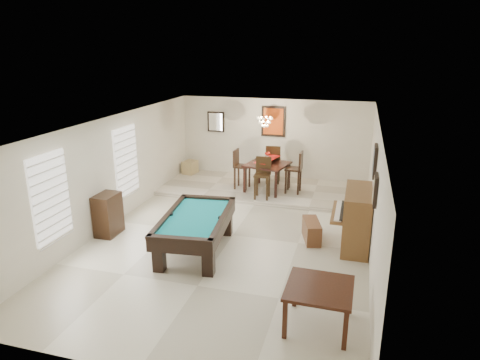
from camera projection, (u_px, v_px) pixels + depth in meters
The scene contains 26 objects.
ground_plane at pixel (233, 236), 9.82m from camera, with size 6.00×9.00×0.02m, color beige.
wall_back at pixel (273, 140), 13.55m from camera, with size 6.00×0.04×2.60m, color silver.
wall_front at pixel (129, 287), 5.29m from camera, with size 6.00×0.04×2.60m, color silver.
wall_left at pixel (112, 171), 10.20m from camera, with size 0.04×9.00×2.60m, color silver.
wall_right at pixel (374, 194), 8.65m from camera, with size 0.04×9.00×2.60m, color silver.
ceiling at pixel (232, 123), 9.03m from camera, with size 6.00×9.00×0.04m, color white.
dining_step at pixel (264, 189), 12.78m from camera, with size 6.00×2.50×0.12m, color beige.
window_left_front at pixel (50, 197), 8.14m from camera, with size 0.06×1.00×1.70m, color white.
window_left_rear at pixel (126, 161), 10.71m from camera, with size 0.06×1.00×1.70m, color white.
pool_table at pixel (196, 234), 8.96m from camera, with size 1.26×2.33×0.78m, color black, non-canonical shape.
square_table at pixel (318, 306), 6.55m from camera, with size 1.00×1.00×0.69m, color black, non-canonical shape.
upright_piano at pixel (350, 218), 9.17m from camera, with size 0.85×1.51×1.26m, color brown, non-canonical shape.
piano_bench at pixel (312, 231), 9.50m from camera, with size 0.32×0.82×0.45m, color brown.
apothecary_chest at pixel (108, 214), 9.74m from camera, with size 0.43×0.65×0.97m, color black.
dining_table at pixel (267, 175), 12.38m from camera, with size 1.12×1.12×0.93m, color black, non-canonical shape.
flower_vase at pixel (268, 156), 12.21m from camera, with size 0.13×0.13×0.22m, color red, non-canonical shape.
dining_chair_south at pixel (262, 178), 11.70m from camera, with size 0.42×0.42×1.14m, color black, non-canonical shape.
dining_chair_north at pixel (273, 164), 13.05m from camera, with size 0.44×0.44×1.19m, color black, non-canonical shape.
dining_chair_west at pixel (242, 169), 12.52m from camera, with size 0.43×0.43×1.16m, color black, non-canonical shape.
dining_chair_east at pixel (293, 172), 12.16m from camera, with size 0.44×0.44×1.20m, color black, non-canonical shape.
corner_bench at pixel (190, 167), 14.10m from camera, with size 0.37×0.47×0.42m, color tan.
chandelier at pixel (265, 118), 12.09m from camera, with size 0.44×0.44×0.60m, color #FFE5B2, non-canonical shape.
back_painting at pixel (273, 121), 13.34m from camera, with size 0.75×0.06×0.95m, color #D84C14.
back_mirror at pixel (216, 122), 13.86m from camera, with size 0.55×0.06×0.65m, color white.
right_picture_upper at pixel (375, 161), 8.75m from camera, with size 0.06×0.55×0.65m, color slate.
right_picture_lower at pixel (375, 190), 7.62m from camera, with size 0.06×0.45×0.55m, color gray.
Camera 1 is at (2.58, -8.60, 4.16)m, focal length 32.00 mm.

